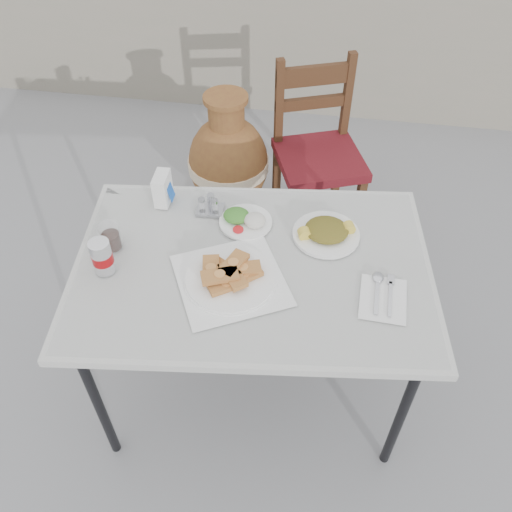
% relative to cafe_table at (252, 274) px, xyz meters
% --- Properties ---
extents(ground, '(80.00, 80.00, 0.00)m').
position_rel_cafe_table_xyz_m(ground, '(0.01, 0.01, -0.74)').
color(ground, slate).
rests_on(ground, ground).
extents(cafe_table, '(1.41, 1.04, 0.80)m').
position_rel_cafe_table_xyz_m(cafe_table, '(0.00, 0.00, 0.00)').
color(cafe_table, black).
rests_on(cafe_table, ground).
extents(pide_plate, '(0.49, 0.49, 0.08)m').
position_rel_cafe_table_xyz_m(pide_plate, '(-0.06, -0.09, 0.09)').
color(pide_plate, white).
rests_on(pide_plate, cafe_table).
extents(salad_rice_plate, '(0.21, 0.21, 0.05)m').
position_rel_cafe_table_xyz_m(salad_rice_plate, '(-0.06, 0.21, 0.08)').
color(salad_rice_plate, white).
rests_on(salad_rice_plate, cafe_table).
extents(salad_chopped_plate, '(0.26, 0.26, 0.06)m').
position_rel_cafe_table_xyz_m(salad_chopped_plate, '(0.26, 0.19, 0.08)').
color(salad_chopped_plate, white).
rests_on(salad_chopped_plate, cafe_table).
extents(soda_can, '(0.08, 0.08, 0.14)m').
position_rel_cafe_table_xyz_m(soda_can, '(-0.52, -0.11, 0.12)').
color(soda_can, silver).
rests_on(soda_can, cafe_table).
extents(cola_glass, '(0.08, 0.08, 0.11)m').
position_rel_cafe_table_xyz_m(cola_glass, '(-0.54, 0.00, 0.10)').
color(cola_glass, white).
rests_on(cola_glass, cafe_table).
extents(napkin_holder, '(0.07, 0.11, 0.13)m').
position_rel_cafe_table_xyz_m(napkin_holder, '(-0.42, 0.29, 0.12)').
color(napkin_holder, white).
rests_on(napkin_holder, cafe_table).
extents(condiment_caddy, '(0.11, 0.09, 0.08)m').
position_rel_cafe_table_xyz_m(condiment_caddy, '(-0.22, 0.26, 0.08)').
color(condiment_caddy, '#B4B4BB').
rests_on(condiment_caddy, cafe_table).
extents(cutlery_napkin, '(0.17, 0.22, 0.02)m').
position_rel_cafe_table_xyz_m(cutlery_napkin, '(0.47, -0.08, 0.06)').
color(cutlery_napkin, white).
rests_on(cutlery_napkin, cafe_table).
extents(chair, '(0.57, 0.57, 1.00)m').
position_rel_cafe_table_xyz_m(chair, '(0.17, 1.15, -0.23)').
color(chair, '#33180E').
rests_on(chair, ground).
extents(terracotta_urn, '(0.46, 0.46, 0.81)m').
position_rel_cafe_table_xyz_m(terracotta_urn, '(-0.33, 1.15, -0.37)').
color(terracotta_urn, brown).
rests_on(terracotta_urn, ground).
extents(back_wall, '(6.00, 0.25, 1.20)m').
position_rel_cafe_table_xyz_m(back_wall, '(0.01, 2.51, -0.14)').
color(back_wall, gray).
rests_on(back_wall, ground).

